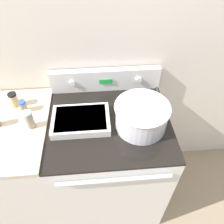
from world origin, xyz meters
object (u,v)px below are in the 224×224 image
(spice_jar_black_cap, at_px, (14,100))
(spice_jar_white_cap, at_px, (29,119))
(casserole_dish, at_px, (81,120))
(spice_jar_blue_cap, at_px, (23,106))
(mixing_bowl, at_px, (142,115))
(ladle, at_px, (164,104))

(spice_jar_black_cap, bearing_deg, spice_jar_white_cap, -55.48)
(casserole_dish, distance_m, spice_jar_black_cap, 0.47)
(spice_jar_white_cap, height_order, spice_jar_black_cap, spice_jar_white_cap)
(casserole_dish, height_order, spice_jar_blue_cap, spice_jar_blue_cap)
(mixing_bowl, bearing_deg, ladle, 39.13)
(mixing_bowl, relative_size, spice_jar_black_cap, 3.25)
(casserole_dish, distance_m, spice_jar_blue_cap, 0.39)
(casserole_dish, relative_size, spice_jar_black_cap, 3.51)
(spice_jar_blue_cap, xyz_separation_m, spice_jar_black_cap, (-0.07, 0.06, 0.01))
(mixing_bowl, bearing_deg, spice_jar_blue_cap, 166.31)
(casserole_dish, relative_size, ladle, 1.21)
(mixing_bowl, distance_m, spice_jar_white_cap, 0.65)
(casserole_dish, bearing_deg, mixing_bowl, -7.87)
(spice_jar_blue_cap, bearing_deg, casserole_dish, -19.18)
(spice_jar_white_cap, bearing_deg, casserole_dish, 2.54)
(spice_jar_blue_cap, bearing_deg, spice_jar_black_cap, 138.91)
(ladle, distance_m, spice_jar_blue_cap, 0.90)
(spice_jar_blue_cap, bearing_deg, mixing_bowl, -13.69)
(spice_jar_blue_cap, relative_size, spice_jar_black_cap, 0.84)
(spice_jar_white_cap, xyz_separation_m, spice_jar_black_cap, (-0.14, 0.20, -0.01))
(mixing_bowl, distance_m, ladle, 0.24)
(ladle, bearing_deg, spice_jar_white_cap, -172.49)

